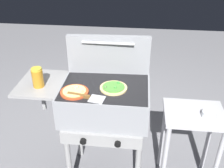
% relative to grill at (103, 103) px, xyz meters
% --- Properties ---
extents(grill, '(0.96, 0.53, 0.90)m').
position_rel_grill_xyz_m(grill, '(0.00, 0.00, 0.00)').
color(grill, gray).
rests_on(grill, ground_plane).
extents(grill_lid_open, '(0.63, 0.09, 0.30)m').
position_rel_grill_xyz_m(grill_lid_open, '(0.01, 0.22, 0.30)').
color(grill_lid_open, gray).
rests_on(grill_lid_open, grill).
extents(pizza_veggie, '(0.19, 0.19, 0.03)m').
position_rel_grill_xyz_m(pizza_veggie, '(0.08, -0.03, 0.15)').
color(pizza_veggie, '#E0C17F').
rests_on(pizza_veggie, grill).
extents(pizza_cheese, '(0.20, 0.20, 0.03)m').
position_rel_grill_xyz_m(pizza_cheese, '(-0.18, -0.11, 0.15)').
color(pizza_cheese, '#C64723').
rests_on(pizza_cheese, grill).
extents(sauce_jar, '(0.08, 0.08, 0.14)m').
position_rel_grill_xyz_m(sauce_jar, '(-0.46, -0.05, 0.22)').
color(sauce_jar, '#B77A1E').
rests_on(sauce_jar, grill).
extents(spatula, '(0.27, 0.11, 0.02)m').
position_rel_grill_xyz_m(spatula, '(-0.09, -0.16, 0.15)').
color(spatula, '#B7BABF').
rests_on(spatula, grill).
extents(prep_table, '(0.44, 0.36, 0.72)m').
position_rel_grill_xyz_m(prep_table, '(0.67, 0.00, -0.24)').
color(prep_table, '#B2B2B7').
rests_on(prep_table, ground_plane).
extents(topping_bowl_near, '(0.09, 0.09, 0.04)m').
position_rel_grill_xyz_m(topping_bowl_near, '(0.76, -0.03, -0.02)').
color(topping_bowl_near, silver).
rests_on(topping_bowl_near, prep_table).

